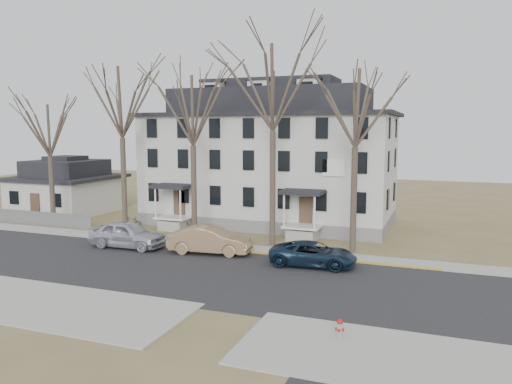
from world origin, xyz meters
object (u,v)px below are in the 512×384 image
at_px(small_house, 67,189).
at_px(tree_mid_right, 356,102).
at_px(tree_mid_left, 193,105).
at_px(bicycle_right, 132,223).
at_px(tree_bungalow, 49,127).
at_px(tree_far_left, 121,97).
at_px(car_navy, 313,255).
at_px(car_tan, 210,240).
at_px(car_silver, 127,235).
at_px(boarding_house, 270,159).
at_px(bicycle_left, 181,223).
at_px(tree_center, 273,81).
at_px(fire_hydrant, 340,329).

xyz_separation_m(small_house, tree_mid_right, (28.50, -6.20, 7.35)).
xyz_separation_m(tree_mid_left, bicycle_right, (-6.40, 1.38, -9.14)).
relative_size(small_house, tree_bungalow, 0.81).
relative_size(tree_far_left, car_navy, 2.74).
distance_m(tree_mid_left, car_tan, 9.97).
bearing_deg(car_tan, tree_bungalow, 69.05).
distance_m(small_house, tree_far_left, 15.00).
distance_m(car_silver, car_navy, 12.76).
distance_m(boarding_house, tree_far_left, 13.12).
xyz_separation_m(tree_far_left, bicycle_left, (3.40, 2.63, -9.88)).
xyz_separation_m(boarding_house, tree_mid_right, (8.50, -8.15, 4.22)).
distance_m(boarding_house, tree_mid_left, 9.66).
xyz_separation_m(tree_bungalow, car_silver, (10.20, -4.26, -7.23)).
bearing_deg(tree_center, fire_hydrant, -61.78).
bearing_deg(tree_bungalow, fire_hydrant, -27.62).
bearing_deg(tree_far_left, small_house, 150.61).
height_order(tree_mid_left, tree_mid_right, same).
bearing_deg(boarding_house, tree_center, -69.80).
height_order(tree_mid_right, car_silver, tree_mid_right).
bearing_deg(car_navy, bicycle_right, 67.34).
xyz_separation_m(tree_mid_right, car_silver, (-14.30, -4.26, -8.71)).
bearing_deg(tree_mid_right, fire_hydrant, -82.10).
bearing_deg(car_tan, tree_far_left, 59.80).
height_order(tree_center, tree_bungalow, tree_center).
bearing_deg(tree_far_left, tree_mid_right, 0.00).
distance_m(tree_center, tree_bungalow, 19.23).
bearing_deg(car_silver, boarding_house, -25.69).
height_order(boarding_house, tree_mid_left, tree_mid_left).
bearing_deg(small_house, car_silver, -36.36).
xyz_separation_m(small_house, bicycle_right, (10.60, -4.81, -1.78)).
bearing_deg(tree_bungalow, bicycle_right, 11.84).
bearing_deg(car_navy, car_silver, 86.38).
bearing_deg(tree_mid_right, bicycle_left, 169.43).
relative_size(tree_center, bicycle_right, 9.51).
bearing_deg(car_navy, tree_mid_left, 63.24).
bearing_deg(bicycle_left, tree_bungalow, 116.51).
distance_m(tree_far_left, car_navy, 19.12).
xyz_separation_m(tree_center, bicycle_left, (-8.60, 2.63, -10.62)).
bearing_deg(tree_mid_left, tree_far_left, 180.00).
xyz_separation_m(boarding_house, tree_bungalow, (-16.00, -8.15, 2.74)).
distance_m(tree_mid_left, tree_center, 6.18).
bearing_deg(car_navy, tree_center, 39.29).
distance_m(tree_far_left, tree_mid_left, 6.05).
distance_m(tree_center, fire_hydrant, 18.97).
bearing_deg(bicycle_left, boarding_house, -33.09).
bearing_deg(boarding_house, tree_mid_left, -110.20).
bearing_deg(boarding_house, car_navy, -60.72).
bearing_deg(tree_far_left, tree_mid_left, 0.00).
distance_m(car_navy, bicycle_left, 14.32).
bearing_deg(tree_mid_left, car_navy, -23.13).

